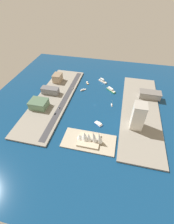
{
  "coord_description": "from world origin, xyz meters",
  "views": [
    {
      "loc": [
        -40.27,
        246.31,
        202.68
      ],
      "look_at": [
        9.1,
        32.23,
        6.21
      ],
      "focal_mm": 25.44,
      "sensor_mm": 36.0,
      "label": 1
    }
  ],
  "objects": [
    {
      "name": "sedan_silver",
      "position": [
        65.14,
        30.27,
        4.1
      ],
      "size": [
        2.11,
        5.09,
        1.67
      ],
      "color": "black",
      "rests_on": "road_strip"
    },
    {
      "name": "opera_landmark",
      "position": [
        -9.26,
        93.64,
        10.05
      ],
      "size": [
        42.19,
        28.42,
        22.98
      ],
      "color": "#BCAD93",
      "rests_on": "peninsula_point"
    },
    {
      "name": "ferry_green_doubledeck",
      "position": [
        -25.58,
        -56.45,
        2.66
      ],
      "size": [
        22.39,
        21.23,
        6.77
      ],
      "color": "#2D8C4C",
      "rests_on": "ground_plane"
    },
    {
      "name": "hotel_broad_white",
      "position": [
        -79.02,
        45.95,
        26.76
      ],
      "size": [
        20.3,
        22.16,
        47.2
      ],
      "color": "silver",
      "rests_on": "quay_west"
    },
    {
      "name": "catamaran_blue",
      "position": [
        -16.82,
        52.97,
        1.42
      ],
      "size": [
        16.77,
        15.0,
        3.8
      ],
      "color": "blue",
      "rests_on": "ground_plane"
    },
    {
      "name": "ferry_white_commuter",
      "position": [
        -1.46,
        -90.06,
        2.83
      ],
      "size": [
        22.54,
        18.74,
        8.09
      ],
      "color": "silver",
      "rests_on": "ground_plane"
    },
    {
      "name": "peninsula_point",
      "position": [
        -8.15,
        93.64,
        1.0
      ],
      "size": [
        83.62,
        40.16,
        2.0
      ],
      "primitive_type": "cube",
      "color": "#A89E89",
      "rests_on": "ground_plane"
    },
    {
      "name": "terminal_long_green",
      "position": [
        104.04,
        34.99,
        10.59
      ],
      "size": [
        33.52,
        27.72,
        14.86
      ],
      "color": "slate",
      "rests_on": "quay_east"
    },
    {
      "name": "yacht_sleek_gray",
      "position": [
        36.03,
        -44.24,
        1.26
      ],
      "size": [
        12.26,
        11.89,
        3.5
      ],
      "color": "#999EA3",
      "rests_on": "ground_plane"
    },
    {
      "name": "warehouse_low_gray",
      "position": [
        100.87,
        -13.32,
        10.04
      ],
      "size": [
        37.91,
        16.11,
        13.75
      ],
      "color": "gray",
      "rests_on": "quay_east"
    },
    {
      "name": "van_white",
      "position": [
        59.36,
        -40.73,
        4.01
      ],
      "size": [
        1.97,
        4.99,
        1.46
      ],
      "color": "black",
      "rests_on": "road_strip"
    },
    {
      "name": "quay_west",
      "position": [
        -88.6,
        0.0,
        1.56
      ],
      "size": [
        70.0,
        240.0,
        3.13
      ],
      "primitive_type": "cube",
      "color": "gray",
      "rests_on": "ground_plane"
    },
    {
      "name": "quay_east",
      "position": [
        88.6,
        0.0,
        1.56
      ],
      "size": [
        70.0,
        240.0,
        3.13
      ],
      "primitive_type": "cube",
      "color": "gray",
      "rests_on": "ground_plane"
    },
    {
      "name": "road_strip",
      "position": [
        63.3,
        0.0,
        3.2
      ],
      "size": [
        11.05,
        228.0,
        0.15
      ],
      "primitive_type": "cube",
      "color": "#38383D",
      "rests_on": "quay_east"
    },
    {
      "name": "water_taxi_orange",
      "position": [
        33.01,
        -75.31,
        1.36
      ],
      "size": [
        8.37,
        11.48,
        3.87
      ],
      "color": "orange",
      "rests_on": "ground_plane"
    },
    {
      "name": "apartment_midrise_tan",
      "position": [
        103.51,
        -64.84,
        12.19
      ],
      "size": [
        18.94,
        25.11,
        18.06
      ],
      "color": "tan",
      "rests_on": "quay_east"
    },
    {
      "name": "park_tree_cluster",
      "position": [
        -83.36,
        6.52,
        8.48
      ],
      "size": [
        18.05,
        26.03,
        8.89
      ],
      "color": "brown",
      "rests_on": "quay_west"
    },
    {
      "name": "carpark_squat_concrete",
      "position": [
        -107.19,
        -45.58,
        10.08
      ],
      "size": [
        43.57,
        20.67,
        13.85
      ],
      "color": "gray",
      "rests_on": "quay_west"
    },
    {
      "name": "sailboat_small_white",
      "position": [
        -33.16,
        -5.71,
        0.93
      ],
      "size": [
        4.11,
        10.04,
        11.92
      ],
      "color": "white",
      "rests_on": "ground_plane"
    },
    {
      "name": "traffic_light_waterfront",
      "position": [
        56.3,
        -41.43,
        7.47
      ],
      "size": [
        0.36,
        0.36,
        6.5
      ],
      "color": "black",
      "rests_on": "quay_east"
    },
    {
      "name": "ground_plane",
      "position": [
        0.0,
        0.0,
        0.0
      ],
      "size": [
        440.0,
        440.0,
        0.0
      ],
      "primitive_type": "plane",
      "color": "navy"
    },
    {
      "name": "suv_black",
      "position": [
        66.82,
        47.45,
        4.03
      ],
      "size": [
        2.19,
        4.62,
        1.52
      ],
      "color": "black",
      "rests_on": "road_strip"
    }
  ]
}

